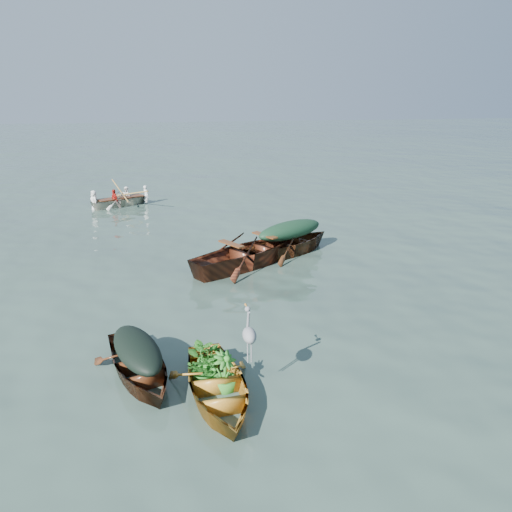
{
  "coord_description": "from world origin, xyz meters",
  "views": [
    {
      "loc": [
        -2.62,
        -10.95,
        4.7
      ],
      "look_at": [
        -0.21,
        1.42,
        0.5
      ],
      "focal_mm": 35.0,
      "sensor_mm": 36.0,
      "label": 1
    }
  ],
  "objects": [
    {
      "name": "green_tarp_boat",
      "position": [
        1.11,
        2.89,
        0.0
      ],
      "size": [
        4.49,
        3.4,
        1.03
      ],
      "primitive_type": "imported",
      "rotation": [
        0.0,
        0.0,
        2.1
      ],
      "color": "#4B2A11",
      "rests_on": "ground"
    },
    {
      "name": "yellow_dinghy",
      "position": [
        -1.92,
        -4.12,
        0.0
      ],
      "size": [
        1.63,
        3.27,
        0.86
      ],
      "primitive_type": "imported",
      "rotation": [
        0.0,
        0.0,
        0.08
      ],
      "color": "#C18725",
      "rests_on": "ground"
    },
    {
      "name": "heron",
      "position": [
        -1.38,
        -4.02,
        0.89
      ],
      "size": [
        0.31,
        0.42,
        0.92
      ],
      "primitive_type": null,
      "rotation": [
        0.0,
        0.0,
        0.08
      ],
      "color": "gray",
      "rests_on": "yellow_dinghy"
    },
    {
      "name": "rowed_boat",
      "position": [
        -4.27,
        10.59,
        0.0
      ],
      "size": [
        3.61,
        2.57,
        0.8
      ],
      "primitive_type": "imported",
      "rotation": [
        0.0,
        0.0,
        2.05
      ],
      "color": "beige",
      "rests_on": "ground"
    },
    {
      "name": "rowers",
      "position": [
        -4.27,
        10.59,
        0.78
      ],
      "size": [
        2.63,
        1.99,
        0.76
      ],
      "primitive_type": "imported",
      "rotation": [
        0.0,
        0.0,
        2.05
      ],
      "color": "silver",
      "rests_on": "rowed_boat"
    },
    {
      "name": "dark_covered_boat",
      "position": [
        -3.16,
        -3.21,
        0.0
      ],
      "size": [
        2.15,
        3.5,
        0.79
      ],
      "primitive_type": "imported",
      "rotation": [
        0.0,
        0.0,
        0.31
      ],
      "color": "#4B2111",
      "rests_on": "ground"
    },
    {
      "name": "dark_tarp_cover",
      "position": [
        -3.16,
        -3.21,
        0.6
      ],
      "size": [
        1.18,
        1.93,
        0.4
      ],
      "primitive_type": "ellipsoid",
      "rotation": [
        0.0,
        0.0,
        0.31
      ],
      "color": "black",
      "rests_on": "dark_covered_boat"
    },
    {
      "name": "open_wooden_boat",
      "position": [
        -0.3,
        2.06,
        0.0
      ],
      "size": [
        5.2,
        4.04,
        1.24
      ],
      "primitive_type": "imported",
      "rotation": [
        0.0,
        0.0,
        2.12
      ],
      "color": "#5A2916",
      "rests_on": "ground"
    },
    {
      "name": "ground",
      "position": [
        0.0,
        0.0,
        0.0
      ],
      "size": [
        140.0,
        140.0,
        0.0
      ],
      "primitive_type": "plane",
      "color": "#395045",
      "rests_on": "ground"
    },
    {
      "name": "green_tarp_cover",
      "position": [
        1.11,
        2.89,
        0.77
      ],
      "size": [
        2.47,
        1.87,
        0.52
      ],
      "primitive_type": "ellipsoid",
      "rotation": [
        0.0,
        0.0,
        2.1
      ],
      "color": "#153421",
      "rests_on": "green_tarp_boat"
    },
    {
      "name": "dinghy_weeds",
      "position": [
        -1.94,
        -3.57,
        0.73
      ],
      "size": [
        0.77,
        0.95,
        0.6
      ],
      "primitive_type": "imported",
      "rotation": [
        0.0,
        0.0,
        0.08
      ],
      "color": "#28731E",
      "rests_on": "yellow_dinghy"
    },
    {
      "name": "oars",
      "position": [
        -4.27,
        10.59,
        0.43
      ],
      "size": [
        1.74,
        2.58,
        0.06
      ],
      "primitive_type": null,
      "rotation": [
        0.0,
        0.0,
        2.05
      ],
      "color": "olive",
      "rests_on": "rowed_boat"
    },
    {
      "name": "thwart_benches",
      "position": [
        -0.3,
        2.06,
        0.64
      ],
      "size": [
        2.68,
        2.15,
        0.04
      ],
      "primitive_type": null,
      "rotation": [
        0.0,
        0.0,
        2.12
      ],
      "color": "#502912",
      "rests_on": "open_wooden_boat"
    }
  ]
}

